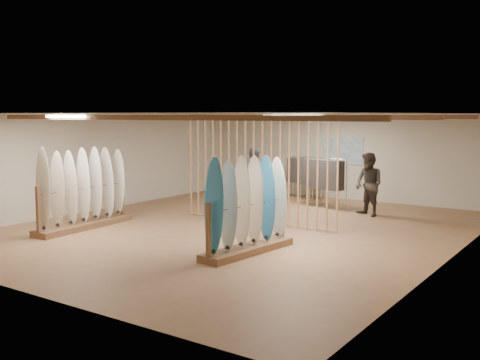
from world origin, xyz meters
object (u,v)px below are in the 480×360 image
Objects in this scene: clothing_rack_a at (303,171)px; rack_right at (248,221)px; shopper_b at (369,180)px; shopper_a at (255,176)px; rack_left at (84,201)px; clothing_rack_b at (323,174)px.

rack_right is at bearing -51.11° from clothing_rack_a.
rack_right is at bearing -67.78° from shopper_b.
shopper_a is 3.16m from shopper_b.
rack_right is 5.37m from shopper_b.
clothing_rack_a is 2.96m from shopper_a.
rack_right is 1.72× the size of clothing_rack_a.
shopper_b is (2.92, 1.21, -0.06)m from shopper_a.
rack_right is (4.69, 0.21, -0.02)m from rack_left.
clothing_rack_a is 0.72× the size of shopper_b.
rack_left is 4.70m from rack_right.
rack_left is 1.86× the size of clothing_rack_b.
shopper_a reaches higher than rack_right.
clothing_rack_a is (-2.55, 7.09, 0.26)m from rack_right.
shopper_b is at bearing -11.35° from clothing_rack_a.
rack_left is at bearing -87.24° from clothing_rack_a.
clothing_rack_b is 1.78m from shopper_b.
shopper_a is 1.06× the size of shopper_b.
shopper_a reaches higher than clothing_rack_a.
rack_left is 2.00× the size of clothing_rack_a.
rack_left is 7.05m from clothing_rack_b.
clothing_rack_a is at bearing -62.74° from shopper_a.
clothing_rack_a is at bearing 176.23° from shopper_b.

